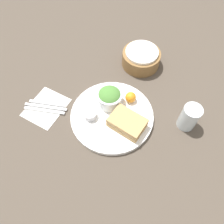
{
  "coord_description": "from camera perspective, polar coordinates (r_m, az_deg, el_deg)",
  "views": [
    {
      "loc": [
        0.21,
        -0.39,
        0.77
      ],
      "look_at": [
        0.0,
        0.0,
        0.04
      ],
      "focal_mm": 35.0,
      "sensor_mm": 36.0,
      "label": 1
    }
  ],
  "objects": [
    {
      "name": "ground_plane",
      "position": [
        0.89,
        0.0,
        -1.33
      ],
      "size": [
        4.0,
        4.0,
        0.0
      ],
      "primitive_type": "plane",
      "color": "#4C4238"
    },
    {
      "name": "plate",
      "position": [
        0.88,
        0.0,
        -1.01
      ],
      "size": [
        0.33,
        0.33,
        0.02
      ],
      "primitive_type": "cylinder",
      "color": "white",
      "rests_on": "ground_plane"
    },
    {
      "name": "sandwich",
      "position": [
        0.83,
        3.99,
        -2.82
      ],
      "size": [
        0.14,
        0.1,
        0.05
      ],
      "color": "tan",
      "rests_on": "plate"
    },
    {
      "name": "salad_bowl",
      "position": [
        0.88,
        -0.65,
        3.91
      ],
      "size": [
        0.1,
        0.1,
        0.07
      ],
      "color": "white",
      "rests_on": "plate"
    },
    {
      "name": "dressing_cup",
      "position": [
        0.86,
        -5.73,
        -0.74
      ],
      "size": [
        0.05,
        0.05,
        0.03
      ],
      "primitive_type": "cylinder",
      "color": "#B7B7BC",
      "rests_on": "plate"
    },
    {
      "name": "orange_wedge",
      "position": [
        0.9,
        4.88,
        3.86
      ],
      "size": [
        0.04,
        0.04,
        0.04
      ],
      "primitive_type": "sphere",
      "color": "orange",
      "rests_on": "plate"
    },
    {
      "name": "drink_glass",
      "position": [
        0.88,
        19.5,
        -1.3
      ],
      "size": [
        0.07,
        0.07,
        0.11
      ],
      "primitive_type": "cylinder",
      "color": "silver",
      "rests_on": "ground_plane"
    },
    {
      "name": "bread_basket",
      "position": [
        1.05,
        7.6,
        13.81
      ],
      "size": [
        0.17,
        0.17,
        0.08
      ],
      "color": "olive",
      "rests_on": "ground_plane"
    },
    {
      "name": "napkin",
      "position": [
        0.95,
        -16.84,
        1.18
      ],
      "size": [
        0.14,
        0.17,
        0.0
      ],
      "primitive_type": "cube",
      "color": "white",
      "rests_on": "ground_plane"
    },
    {
      "name": "fork",
      "position": [
        0.94,
        -17.24,
        0.41
      ],
      "size": [
        0.17,
        0.07,
        0.01
      ],
      "primitive_type": "cube",
      "rotation": [
        0.0,
        0.0,
        3.48
      ],
      "color": "silver",
      "rests_on": "napkin"
    },
    {
      "name": "knife",
      "position": [
        0.95,
        -16.9,
        1.32
      ],
      "size": [
        0.17,
        0.07,
        0.01
      ],
      "primitive_type": "cube",
      "rotation": [
        0.0,
        0.0,
        3.48
      ],
      "color": "silver",
      "rests_on": "napkin"
    },
    {
      "name": "spoon",
      "position": [
        0.96,
        -16.57,
        2.22
      ],
      "size": [
        0.15,
        0.06,
        0.01
      ],
      "primitive_type": "cube",
      "rotation": [
        0.0,
        0.0,
        3.48
      ],
      "color": "silver",
      "rests_on": "napkin"
    }
  ]
}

